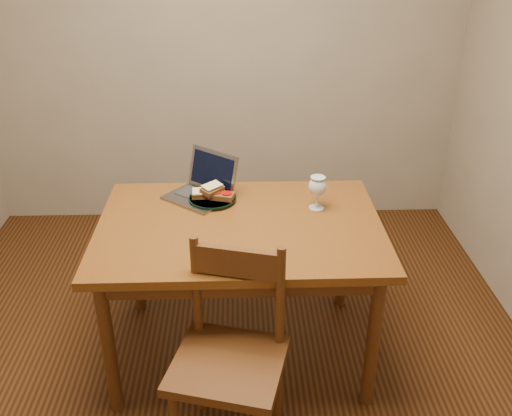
{
  "coord_description": "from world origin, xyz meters",
  "views": [
    {
      "loc": [
        0.1,
        -2.17,
        2.01
      ],
      "look_at": [
        0.18,
        0.14,
        0.8
      ],
      "focal_mm": 40.0,
      "sensor_mm": 36.0,
      "label": 1
    }
  ],
  "objects_px": {
    "table": "(240,240)",
    "plate": "(213,199)",
    "chair": "(230,349)",
    "laptop": "(204,185)",
    "milk_glass": "(317,193)"
  },
  "relations": [
    {
      "from": "milk_glass",
      "to": "laptop",
      "type": "xyz_separation_m",
      "value": [
        -0.54,
        0.16,
        -0.03
      ]
    },
    {
      "from": "table",
      "to": "milk_glass",
      "type": "bearing_deg",
      "value": 20.62
    },
    {
      "from": "table",
      "to": "chair",
      "type": "relative_size",
      "value": 2.53
    },
    {
      "from": "chair",
      "to": "laptop",
      "type": "xyz_separation_m",
      "value": [
        -0.13,
        0.86,
        0.3
      ]
    },
    {
      "from": "laptop",
      "to": "table",
      "type": "bearing_deg",
      "value": -20.34
    },
    {
      "from": "chair",
      "to": "milk_glass",
      "type": "distance_m",
      "value": 0.88
    },
    {
      "from": "chair",
      "to": "laptop",
      "type": "bearing_deg",
      "value": 113.35
    },
    {
      "from": "plate",
      "to": "laptop",
      "type": "height_order",
      "value": "laptop"
    },
    {
      "from": "plate",
      "to": "laptop",
      "type": "relative_size",
      "value": 0.6
    },
    {
      "from": "table",
      "to": "plate",
      "type": "xyz_separation_m",
      "value": [
        -0.13,
        0.23,
        0.1
      ]
    },
    {
      "from": "table",
      "to": "plate",
      "type": "distance_m",
      "value": 0.29
    },
    {
      "from": "plate",
      "to": "milk_glass",
      "type": "distance_m",
      "value": 0.52
    },
    {
      "from": "table",
      "to": "plate",
      "type": "bearing_deg",
      "value": 119.41
    },
    {
      "from": "milk_glass",
      "to": "laptop",
      "type": "height_order",
      "value": "laptop"
    },
    {
      "from": "milk_glass",
      "to": "laptop",
      "type": "bearing_deg",
      "value": 163.57
    }
  ]
}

